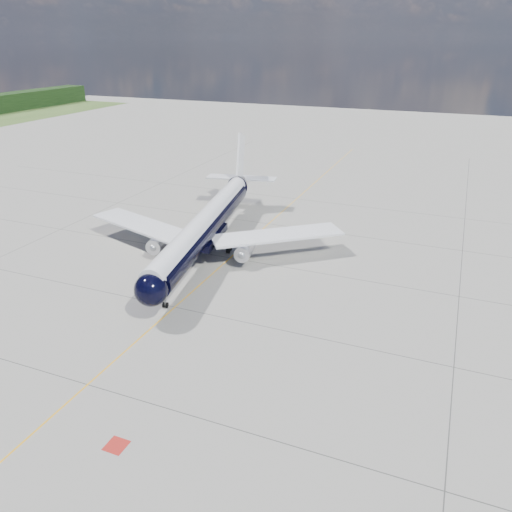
% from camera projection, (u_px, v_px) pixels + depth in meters
% --- Properties ---
extents(ground, '(320.00, 320.00, 0.00)m').
position_uv_depth(ground, '(244.00, 245.00, 73.86)').
color(ground, gray).
rests_on(ground, ground).
extents(taxiway_centerline, '(0.16, 160.00, 0.01)m').
position_uv_depth(taxiway_centerline, '(230.00, 258.00, 69.63)').
color(taxiway_centerline, orange).
rests_on(taxiway_centerline, ground).
extents(red_marking, '(1.60, 1.60, 0.01)m').
position_uv_depth(red_marking, '(116.00, 445.00, 37.60)').
color(red_marking, maroon).
rests_on(red_marking, ground).
extents(main_airliner, '(37.68, 46.37, 13.47)m').
position_uv_depth(main_airliner, '(207.00, 223.00, 70.37)').
color(main_airliner, black).
rests_on(main_airliner, ground).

